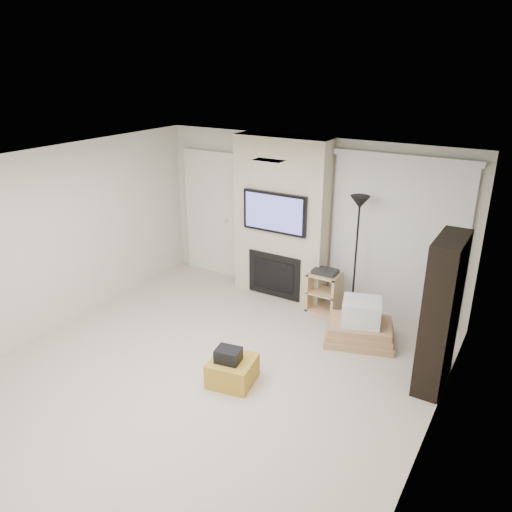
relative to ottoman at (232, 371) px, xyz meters
The scene contains 15 objects.
floor 0.38m from the ottoman, 163.11° to the right, with size 5.00×5.50×0.00m, color beige.
ceiling 2.38m from the ottoman, 163.11° to the right, with size 5.00×5.50×0.00m, color white.
wall_back 2.89m from the ottoman, 97.28° to the left, with size 5.00×2.50×0.00m, color beige.
wall_left 3.05m from the ottoman, behind, with size 5.50×2.50×0.00m, color beige.
wall_right 2.43m from the ottoman, ahead, with size 5.50×2.50×0.00m, color beige.
hvac_vent 2.45m from the ottoman, 84.93° to the left, with size 0.35×0.18×0.01m, color silver.
ottoman is the anchor object (origin of this frame).
black_bag 0.24m from the ottoman, 116.44° to the right, with size 0.28×0.22×0.16m, color black.
fireplace_wall 2.76m from the ottoman, 105.77° to the left, with size 1.50×0.47×2.50m.
entry_door 3.49m from the ottoman, 129.31° to the left, with size 1.02×0.11×2.14m.
vertical_blinds 3.02m from the ottoman, 67.76° to the left, with size 1.98×0.10×2.37m.
floor_lamp 2.66m from the ottoman, 74.89° to the left, with size 0.27×0.27×1.82m.
av_stand 2.24m from the ottoman, 85.47° to the left, with size 0.45×0.38×0.66m.
box_stack 1.90m from the ottoman, 59.88° to the left, with size 1.06×0.92×0.60m.
bookshelf 2.45m from the ottoman, 30.87° to the left, with size 0.30×0.80×1.80m.
Camera 1 is at (3.10, -3.97, 3.53)m, focal length 35.00 mm.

